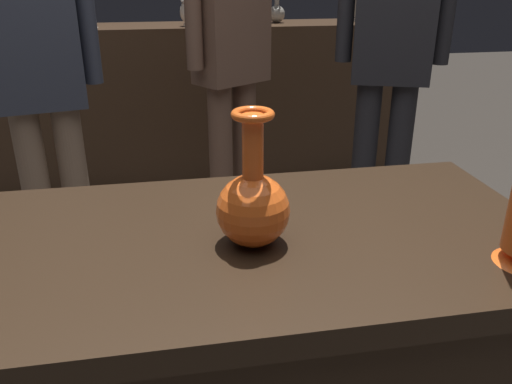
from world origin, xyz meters
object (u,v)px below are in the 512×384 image
Objects in this scene: shelf_vase_center at (188,12)px; shelf_vase_left at (89,5)px; visitor_center_back at (231,46)px; visitor_near_right at (392,43)px; visitor_near_left at (37,67)px; vase_centerpiece at (253,204)px; shelf_vase_right at (277,12)px.

shelf_vase_left is at bearing 177.43° from shelf_vase_center.
visitor_center_back is 0.97× the size of visitor_near_right.
visitor_near_right is at bearing 169.38° from visitor_near_left.
shelf_vase_center is at bearing -2.57° from shelf_vase_left.
visitor_near_right is at bearing 56.74° from vase_centerpiece.
shelf_vase_right is at bearing 3.80° from shelf_vase_left.
vase_centerpiece is 1.37× the size of shelf_vase_right.
shelf_vase_center is at bearing -135.27° from visitor_near_left.
visitor_near_right is (0.65, -0.23, 0.03)m from visitor_center_back.
visitor_near_left is (-0.60, 1.20, 0.07)m from vase_centerpiece.
shelf_vase_right is 0.12× the size of visitor_center_back.
visitor_center_back reaches higher than shelf_vase_center.
visitor_near_right reaches higher than visitor_center_back.
visitor_near_left reaches higher than shelf_vase_center.
shelf_vase_center is at bearing -169.92° from shelf_vase_right.
visitor_near_left is at bearing -96.00° from shelf_vase_left.
visitor_center_back reaches higher than visitor_near_left.
visitor_center_back is (0.16, 1.47, 0.09)m from vase_centerpiece.
vase_centerpiece is at bearing -90.49° from shelf_vase_center.
shelf_vase_left is at bearing -176.20° from shelf_vase_right.
shelf_vase_right is at bearing -149.65° from visitor_near_left.
shelf_vase_center is 0.08× the size of visitor_center_back.
visitor_center_back is at bearing 1.02° from visitor_near_right.
visitor_center_back is 0.69m from visitor_near_right.
visitor_center_back is 0.81m from visitor_near_left.
visitor_near_right is (1.31, -0.94, -0.10)m from shelf_vase_left.
shelf_vase_left is at bearing -15.28° from visitor_near_right.
shelf_vase_right is 1.04m from shelf_vase_left.
vase_centerpiece is 1.48m from visitor_center_back.
vase_centerpiece is at bearing -77.05° from shelf_vase_left.
visitor_center_back is (0.14, -0.69, -0.09)m from shelf_vase_center.
vase_centerpiece is at bearing -103.46° from shelf_vase_right.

